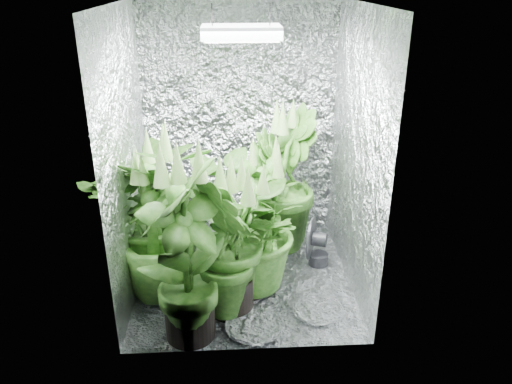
{
  "coord_description": "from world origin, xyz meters",
  "views": [
    {
      "loc": [
        -0.1,
        -3.27,
        2.17
      ],
      "look_at": [
        0.09,
        0.0,
        0.73
      ],
      "focal_mm": 35.0,
      "sensor_mm": 36.0,
      "label": 1
    }
  ],
  "objects": [
    {
      "name": "plant_g",
      "position": [
        -0.1,
        -0.4,
        0.52
      ],
      "size": [
        0.61,
        0.61,
        1.14
      ],
      "rotation": [
        0.0,
        0.0,
        4.79
      ],
      "color": "black",
      "rests_on": "ground"
    },
    {
      "name": "grow_lamp",
      "position": [
        0.0,
        0.0,
        1.83
      ],
      "size": [
        0.5,
        0.3,
        0.22
      ],
      "color": "gray",
      "rests_on": "ceiling"
    },
    {
      "name": "ceiling",
      "position": [
        0.0,
        0.0,
        2.0
      ],
      "size": [
        1.6,
        1.6,
        0.01
      ],
      "primitive_type": "cube",
      "color": "silver",
      "rests_on": "walls"
    },
    {
      "name": "circulation_fan",
      "position": [
        0.58,
        0.18,
        0.17
      ],
      "size": [
        0.21,
        0.34,
        0.4
      ],
      "rotation": [
        0.0,
        0.0,
        -0.35
      ],
      "color": "black",
      "rests_on": "ground"
    },
    {
      "name": "plant_c",
      "position": [
        0.35,
        0.48,
        0.6
      ],
      "size": [
        0.77,
        0.77,
        1.28
      ],
      "rotation": [
        0.0,
        0.0,
        1.36
      ],
      "color": "black",
      "rests_on": "ground"
    },
    {
      "name": "plant_f",
      "position": [
        -0.37,
        -0.64,
        0.62
      ],
      "size": [
        0.79,
        0.79,
        1.33
      ],
      "rotation": [
        0.0,
        0.0,
        4.44
      ],
      "color": "black",
      "rests_on": "ground"
    },
    {
      "name": "plant_label",
      "position": [
        -0.3,
        -0.67,
        0.3
      ],
      "size": [
        0.05,
        0.03,
        0.07
      ],
      "primitive_type": "cube",
      "rotation": [
        -0.21,
        0.0,
        0.35
      ],
      "color": "white",
      "rests_on": "plant_f"
    },
    {
      "name": "plant_a",
      "position": [
        -0.64,
        0.1,
        0.58
      ],
      "size": [
        1.1,
        1.1,
        1.22
      ],
      "rotation": [
        0.0,
        0.0,
        0.09
      ],
      "color": "black",
      "rests_on": "ground"
    },
    {
      "name": "plant_d",
      "position": [
        -0.62,
        -0.15,
        0.53
      ],
      "size": [
        0.75,
        0.75,
        1.13
      ],
      "rotation": [
        0.0,
        0.0,
        2.78
      ],
      "color": "black",
      "rests_on": "ground"
    },
    {
      "name": "plant_e",
      "position": [
        0.03,
        -0.17,
        0.5
      ],
      "size": [
        1.04,
        1.04,
        1.06
      ],
      "rotation": [
        0.0,
        0.0,
        3.37
      ],
      "color": "black",
      "rests_on": "ground"
    },
    {
      "name": "ground",
      "position": [
        0.0,
        0.0,
        0.0
      ],
      "size": [
        1.6,
        1.6,
        0.0
      ],
      "primitive_type": "plane",
      "color": "silver",
      "rests_on": "ground"
    },
    {
      "name": "plant_b",
      "position": [
        0.16,
        0.3,
        0.47
      ],
      "size": [
        0.66,
        0.66,
        1.03
      ],
      "rotation": [
        0.0,
        0.0,
        0.47
      ],
      "color": "black",
      "rests_on": "ground"
    },
    {
      "name": "walls",
      "position": [
        0.0,
        0.0,
        1.0
      ],
      "size": [
        1.62,
        1.62,
        2.0
      ],
      "color": "silver",
      "rests_on": "ground"
    }
  ]
}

